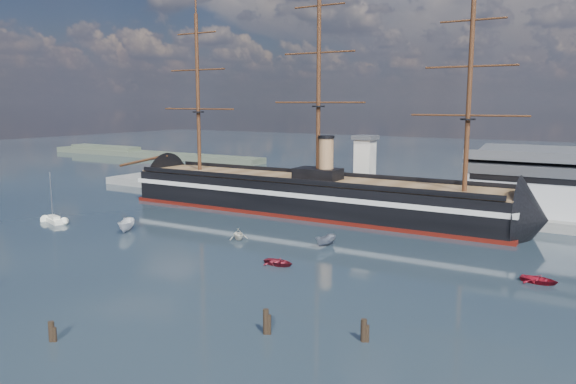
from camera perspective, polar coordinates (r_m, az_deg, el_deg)
The scene contains 14 objects.
ground at distance 107.48m, azimuth -1.00°, elevation -4.15°, with size 600.00×600.00×0.00m, color #17232E.
quay at distance 134.72m, azimuth 10.95°, elevation -1.60°, with size 180.00×18.00×2.00m, color slate.
quay_tower at distance 133.16m, azimuth 7.80°, elevation 2.61°, with size 5.00×5.00×15.00m.
shoreline at distance 269.02m, azimuth -15.18°, elevation 3.85°, with size 120.00×10.00×4.00m.
warship at distance 126.59m, azimuth 1.55°, elevation -0.26°, with size 113.00×17.58×53.94m.
sailboat at distance 125.77m, azimuth -22.66°, elevation -2.59°, with size 6.83×3.86×10.49m.
motorboat_a at distance 112.45m, azimuth -16.05°, elevation -3.91°, with size 7.59×2.78×3.04m, color white.
motorboat_b at distance 86.47m, azimuth -0.95°, elevation -7.45°, with size 3.04×1.22×1.42m, color maroon.
motorboat_c at distance 97.71m, azimuth 3.85°, elevation -5.52°, with size 5.93×2.17×2.37m, color slate.
motorboat_d at distance 102.52m, azimuth -5.06°, elevation -4.84°, with size 6.19×2.68×2.27m, color silver.
motorboat_e at distance 85.55m, azimuth 24.14°, elevation -8.45°, with size 3.04×1.22×1.42m, color maroon.
piling_near_mid at distance 65.38m, azimuth -22.84°, elevation -13.79°, with size 0.64×0.64×2.85m, color black.
piling_near_right at distance 62.32m, azimuth -2.25°, elevation -14.20°, with size 0.64×0.64×3.47m, color black.
piling_far_right at distance 61.00m, azimuth 7.68°, elevation -14.81°, with size 0.64×0.64×3.12m, color black.
Camera 1 is at (56.62, -47.97, 24.65)m, focal length 35.00 mm.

